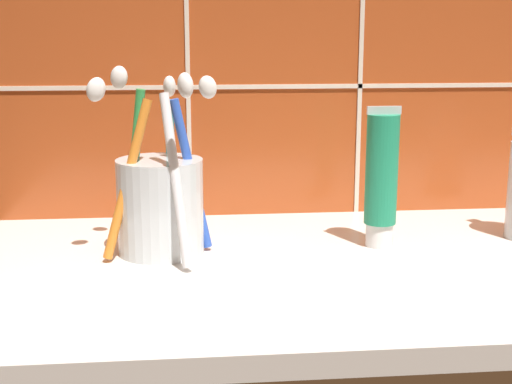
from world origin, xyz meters
TOP-DOWN VIEW (x-y plane):
  - sink_counter at (0.00, 0.00)cm, footprint 79.72×38.51cm
  - tile_wall_backsplash at (0.01, 19.50)cm, footprint 89.72×1.72cm
  - toothbrush_cup at (-20.90, 4.61)cm, footprint 12.44×15.65cm
  - toothpaste_tube at (1.01, 4.62)cm, footprint 3.39×3.23cm

SIDE VIEW (x-z plane):
  - sink_counter at x=0.00cm, z-range 0.00..2.00cm
  - toothbrush_cup at x=-20.90cm, z-range -1.80..16.40cm
  - toothpaste_tube at x=1.01cm, z-range 1.94..16.12cm
  - tile_wall_backsplash at x=0.01cm, z-range 0.01..45.05cm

